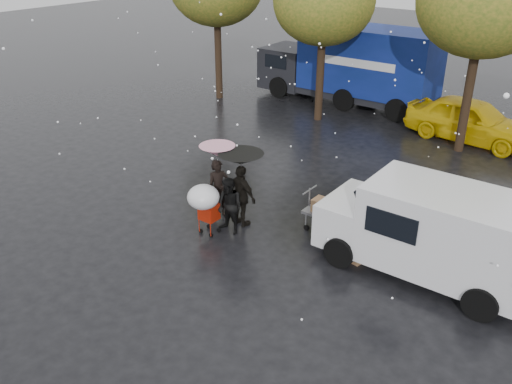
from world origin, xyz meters
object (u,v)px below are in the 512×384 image
Objects in this scene: person_pink at (219,189)px; shopping_cart at (204,200)px; yellow_taxi at (471,120)px; vendor_cart at (336,209)px; blue_truck at (352,66)px; white_van at (433,231)px; person_black at (241,196)px.

shopping_cart is (0.41, -1.05, 0.22)m from person_pink.
yellow_taxi is (3.33, 11.38, -0.24)m from shopping_cart.
person_pink is 1.15m from shopping_cart.
blue_truck is at bearing 116.18° from vendor_cart.
white_van is 13.82m from blue_truck.
person_pink is 10.99m from yellow_taxi.
blue_truck is at bearing -66.97° from person_black.
person_black is 5.02m from white_van.
person_black is 1.20× the size of shopping_cart.
white_van is 0.59× the size of blue_truck.
yellow_taxi reaches higher than vendor_cart.
shopping_cart is at bearing -78.46° from blue_truck.
person_black is at bearing -170.98° from white_van.
white_van is at bearing -7.12° from vendor_cart.
vendor_cart is 12.20m from blue_truck.
yellow_taxi reaches higher than shopping_cart.
shopping_cart is at bearing 76.65° from person_black.
shopping_cart is at bearing 169.52° from yellow_taxi.
blue_truck reaches higher than person_black.
person_pink is 0.20× the size of blue_truck.
blue_truck is 1.71× the size of yellow_taxi.
person_black is at bearing -64.39° from person_pink.
person_black is at bearing 67.97° from shopping_cart.
yellow_taxi is at bearing 86.06° from vendor_cart.
white_van is at bearing -54.48° from blue_truck.
person_black reaches higher than vendor_cart.
vendor_cart is at bearing -145.26° from person_black.
white_van is at bearing -55.16° from person_pink.
shopping_cart is 13.33m from blue_truck.
yellow_taxi is at bearing 101.95° from white_van.
person_pink is 0.96× the size of person_black.
vendor_cart is at bearing 38.40° from shopping_cart.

